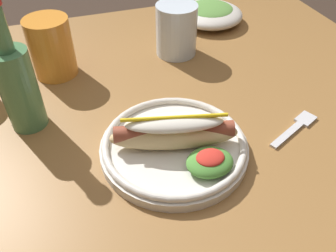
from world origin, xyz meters
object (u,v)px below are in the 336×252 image
hot_dog_plate (176,143)px  extra_cup (51,47)px  fork (296,127)px  side_bowl (210,13)px  water_cup (176,30)px  glass_bottle (17,84)px

hot_dog_plate → extra_cup: extra_cup is taller
fork → side_bowl: bearing=61.7°
hot_dog_plate → water_cup: water_cup is taller
water_cup → extra_cup: (-0.27, -0.00, 0.00)m
hot_dog_plate → water_cup: (0.11, 0.30, 0.03)m
hot_dog_plate → glass_bottle: (-0.22, 0.15, 0.06)m
fork → extra_cup: (-0.38, 0.31, 0.06)m
hot_dog_plate → glass_bottle: 0.27m
extra_cup → side_bowl: extra_cup is taller
extra_cup → side_bowl: 0.42m
glass_bottle → water_cup: bearing=24.9°
water_cup → extra_cup: extra_cup is taller
extra_cup → glass_bottle: glass_bottle is taller
water_cup → side_bowl: size_ratio=0.66×
fork → side_bowl: size_ratio=0.70×
hot_dog_plate → fork: hot_dog_plate is taller
glass_bottle → fork: bearing=-20.2°
glass_bottle → side_bowl: glass_bottle is taller
fork → hot_dog_plate: bearing=152.2°
fork → water_cup: (-0.11, 0.31, 0.05)m
side_bowl → hot_dog_plate: bearing=-120.0°
water_cup → extra_cup: 0.27m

